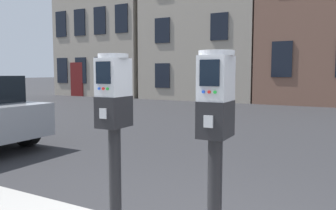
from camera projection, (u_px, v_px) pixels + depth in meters
name	position (u px, v px, depth m)	size (l,w,h in m)	color
parking_meter_near_kerb	(114.00, 118.00, 2.46)	(0.22, 0.26, 1.48)	black
parking_meter_twin_adjacent	(216.00, 127.00, 2.08)	(0.22, 0.26, 1.48)	black
townhouse_cream_stone	(124.00, 9.00, 23.44)	(6.33, 7.05, 11.66)	#9E9384
townhouse_brownstone	(212.00, 15.00, 19.90)	(6.39, 6.12, 9.55)	#9E9384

